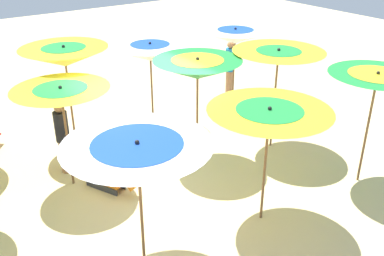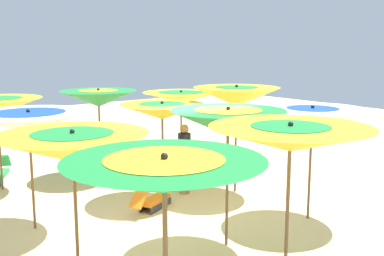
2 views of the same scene
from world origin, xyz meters
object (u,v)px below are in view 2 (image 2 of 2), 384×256
at_px(beach_umbrella_10, 99,98).
at_px(beach_umbrella_8, 236,96).
at_px(lounger_3, 118,163).
at_px(beach_umbrella_5, 312,119).
at_px(beach_umbrella_3, 73,147).
at_px(beach_umbrella_4, 228,122).
at_px(beach_umbrella_1, 290,139).
at_px(beach_umbrella_7, 162,111).
at_px(beachgoer_1, 184,158).
at_px(beach_umbrella_6, 29,121).
at_px(beach_umbrella_0, 164,176).
at_px(lounger_0, 152,200).
at_px(beach_umbrella_11, 181,97).
at_px(lounger_1, 207,161).
at_px(lounger_2, 0,174).

bearing_deg(beach_umbrella_10, beach_umbrella_8, 30.24).
bearing_deg(lounger_3, beach_umbrella_10, -9.01).
bearing_deg(beach_umbrella_8, beach_umbrella_5, -1.32).
distance_m(beach_umbrella_3, beach_umbrella_4, 2.63).
distance_m(beach_umbrella_1, beach_umbrella_4, 1.94).
bearing_deg(beach_umbrella_7, beach_umbrella_4, -11.89).
bearing_deg(beach_umbrella_8, beachgoer_1, -120.63).
height_order(beach_umbrella_4, beach_umbrella_6, beach_umbrella_4).
bearing_deg(beach_umbrella_7, beach_umbrella_8, 66.29).
height_order(beach_umbrella_1, beach_umbrella_10, beach_umbrella_1).
bearing_deg(beach_umbrella_7, beachgoer_1, 81.50).
relative_size(beach_umbrella_6, beach_umbrella_10, 0.98).
relative_size(beach_umbrella_0, lounger_3, 1.79).
bearing_deg(beach_umbrella_6, lounger_0, 77.61).
height_order(beach_umbrella_0, beach_umbrella_6, beach_umbrella_0).
height_order(beach_umbrella_0, lounger_3, beach_umbrella_0).
relative_size(beach_umbrella_11, lounger_0, 1.82).
height_order(beach_umbrella_3, lounger_3, beach_umbrella_3).
bearing_deg(beach_umbrella_1, beachgoer_1, 159.21).
bearing_deg(lounger_0, beach_umbrella_11, 19.74).
distance_m(beach_umbrella_7, lounger_1, 3.36).
xyz_separation_m(beach_umbrella_4, lounger_2, (-6.51, -2.02, -1.99)).
distance_m(beach_umbrella_5, beach_umbrella_7, 3.31).
relative_size(beach_umbrella_5, beachgoer_1, 1.40).
relative_size(beach_umbrella_5, lounger_1, 2.02).
xyz_separation_m(beach_umbrella_3, beach_umbrella_8, (-1.77, 4.81, 0.26)).
xyz_separation_m(beach_umbrella_3, lounger_0, (-1.92, 2.55, -1.83)).
relative_size(beach_umbrella_5, lounger_3, 1.67).
xyz_separation_m(beach_umbrella_8, lounger_2, (-4.37, -4.23, -2.10)).
bearing_deg(lounger_1, lounger_2, 23.89).
relative_size(lounger_3, beachgoer_1, 0.84).
xyz_separation_m(beach_umbrella_3, lounger_3, (-5.27, 3.56, -1.84)).
distance_m(beach_umbrella_7, lounger_0, 1.99).
bearing_deg(beach_umbrella_11, beach_umbrella_6, -66.74).
relative_size(beach_umbrella_1, beach_umbrella_5, 1.08).
bearing_deg(beachgoer_1, beach_umbrella_4, 91.76).
height_order(beach_umbrella_4, beach_umbrella_8, beach_umbrella_8).
bearing_deg(beach_umbrella_3, beach_umbrella_1, 42.03).
distance_m(beach_umbrella_0, lounger_2, 9.06).
xyz_separation_m(beach_umbrella_5, beachgoer_1, (-2.84, -1.00, -1.18)).
xyz_separation_m(beach_umbrella_5, lounger_1, (-4.30, 0.91, -1.85)).
distance_m(beach_umbrella_3, lounger_3, 6.62).
bearing_deg(beach_umbrella_7, lounger_0, -49.70).
xyz_separation_m(beach_umbrella_1, beach_umbrella_4, (-1.85, 0.60, -0.08)).
distance_m(beach_umbrella_0, beach_umbrella_8, 6.72).
bearing_deg(lounger_1, beach_umbrella_7, 77.19).
xyz_separation_m(beach_umbrella_1, beach_umbrella_8, (-4.00, 2.81, 0.03)).
xyz_separation_m(beach_umbrella_5, lounger_3, (-5.72, -1.21, -1.84)).
xyz_separation_m(beach_umbrella_1, beachgoer_1, (-4.62, 1.75, -1.41)).
xyz_separation_m(beach_umbrella_4, beach_umbrella_6, (-2.81, -2.40, -0.11)).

